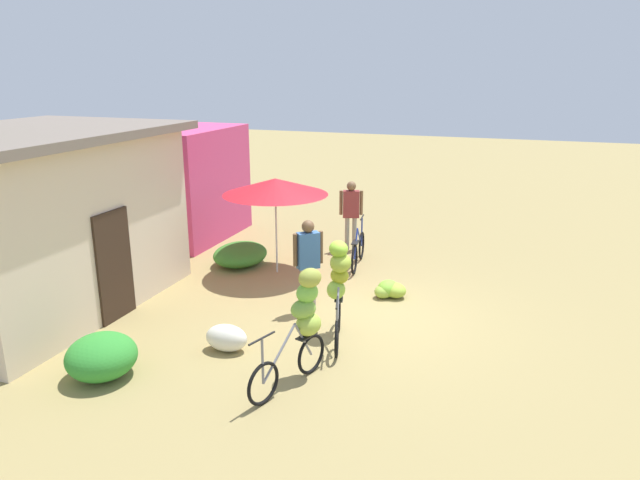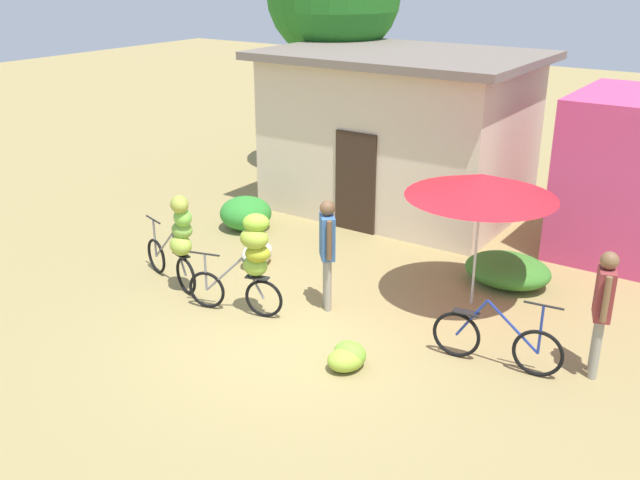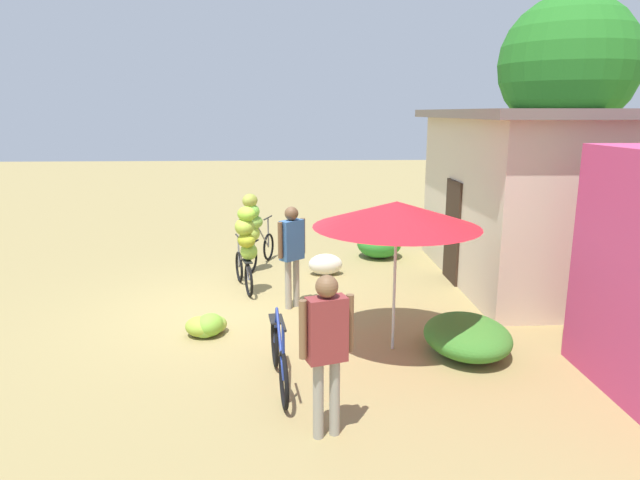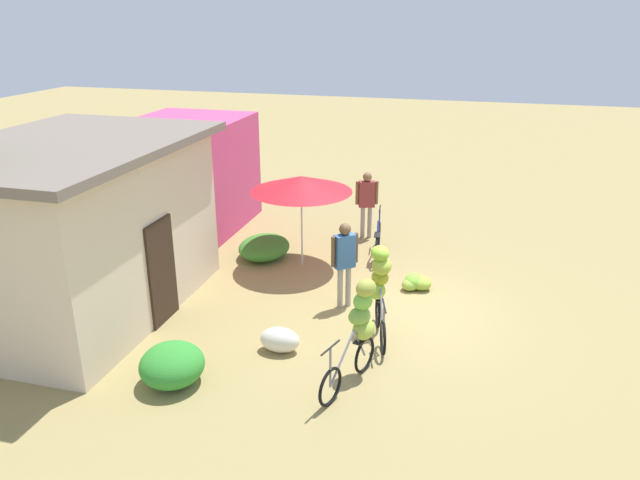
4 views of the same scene
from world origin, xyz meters
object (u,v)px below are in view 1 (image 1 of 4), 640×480
at_px(building_low, 32,220).
at_px(person_vendor, 351,208).
at_px(market_umbrella, 275,186).
at_px(bicycle_leftmost, 303,319).
at_px(banana_pile_on_ground, 390,290).
at_px(person_bystander, 308,256).
at_px(bicycle_center_loaded, 358,251).
at_px(shop_pink, 176,183).
at_px(bicycle_near_pile, 339,281).
at_px(produce_sack, 226,338).

xyz_separation_m(building_low, person_vendor, (5.39, -4.55, -0.62)).
height_order(market_umbrella, bicycle_leftmost, market_umbrella).
bearing_deg(bicycle_leftmost, banana_pile_on_ground, -8.04).
relative_size(bicycle_leftmost, person_vendor, 0.96).
xyz_separation_m(banana_pile_on_ground, person_bystander, (-1.19, 1.29, 0.94)).
distance_m(building_low, person_bystander, 5.14).
distance_m(bicycle_center_loaded, person_bystander, 2.91).
height_order(building_low, market_umbrella, building_low).
xyz_separation_m(market_umbrella, bicycle_center_loaded, (1.00, -1.59, -1.58)).
relative_size(banana_pile_on_ground, person_bystander, 0.43).
height_order(shop_pink, bicycle_near_pile, shop_pink).
bearing_deg(banana_pile_on_ground, bicycle_near_pile, 167.32).
bearing_deg(building_low, banana_pile_on_ground, -66.95).
distance_m(bicycle_center_loaded, produce_sack, 4.84).
bearing_deg(bicycle_near_pile, bicycle_leftmost, 178.13).
relative_size(building_low, person_vendor, 3.15).
bearing_deg(banana_pile_on_ground, bicycle_center_loaded, 34.67).
relative_size(shop_pink, banana_pile_on_ground, 4.19).
height_order(produce_sack, person_vendor, person_vendor).
bearing_deg(produce_sack, shop_pink, 38.12).
height_order(market_umbrella, person_bystander, market_umbrella).
height_order(bicycle_near_pile, bicycle_center_loaded, bicycle_near_pile).
bearing_deg(produce_sack, banana_pile_on_ground, -32.16).
bearing_deg(building_low, bicycle_near_pile, -83.69).
bearing_deg(banana_pile_on_ground, building_low, 113.05).
xyz_separation_m(bicycle_leftmost, person_bystander, (2.34, 0.79, 0.15)).
bearing_deg(market_umbrella, bicycle_leftmost, -151.97).
distance_m(market_umbrella, bicycle_leftmost, 4.81).
relative_size(building_low, market_umbrella, 2.40).
xyz_separation_m(building_low, banana_pile_on_ground, (2.63, -6.18, -1.54)).
height_order(shop_pink, banana_pile_on_ground, shop_pink).
distance_m(bicycle_near_pile, person_bystander, 1.17).
relative_size(bicycle_center_loaded, produce_sack, 2.49).
distance_m(banana_pile_on_ground, person_bystander, 1.99).
distance_m(building_low, person_vendor, 7.08).
bearing_deg(person_vendor, bicycle_center_loaded, -155.76).
relative_size(shop_pink, produce_sack, 4.57).
bearing_deg(person_bystander, shop_pink, 54.06).
bearing_deg(bicycle_leftmost, shop_pink, 44.32).
xyz_separation_m(shop_pink, bicycle_leftmost, (-6.06, -5.92, -0.51)).
bearing_deg(banana_pile_on_ground, person_vendor, 30.62).
bearing_deg(building_low, bicycle_leftmost, -99.05).
bearing_deg(person_vendor, produce_sack, 176.68).
height_order(building_low, person_bystander, building_low).
xyz_separation_m(building_low, bicycle_leftmost, (-0.91, -5.68, -0.75)).
bearing_deg(shop_pink, bicycle_center_loaded, -99.71).
height_order(building_low, bicycle_near_pile, building_low).
bearing_deg(bicycle_center_loaded, market_umbrella, 122.29).
relative_size(bicycle_leftmost, person_bystander, 0.95).
bearing_deg(shop_pink, bicycle_leftmost, -135.68).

